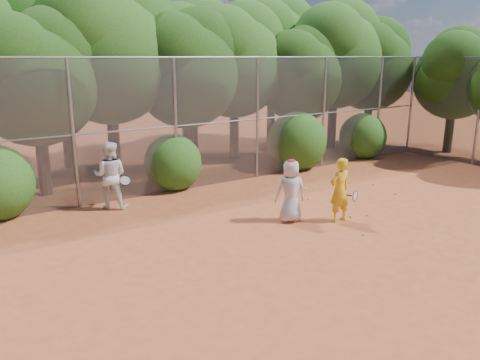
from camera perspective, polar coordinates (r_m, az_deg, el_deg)
ground at (r=10.54m, az=12.23°, el=-7.95°), size 80.00×80.00×0.00m
fence_back at (r=14.61m, az=-4.70°, el=7.05°), size 20.05×0.09×4.03m
fence_side at (r=19.73m, az=27.11°, el=7.50°), size 0.09×6.09×4.03m
tree_2 at (r=14.78m, az=-23.70°, el=11.93°), size 3.99×3.47×5.47m
tree_3 at (r=16.38m, az=-15.71°, el=15.62°), size 4.89×4.26×6.70m
tree_4 at (r=16.78m, az=-6.55°, el=13.85°), size 4.19×3.64×5.73m
tree_5 at (r=18.72m, az=-0.65°, el=14.92°), size 4.51×3.92×6.17m
tree_6 at (r=19.41m, az=7.38°, el=13.09°), size 3.86×3.36×5.29m
tree_7 at (r=21.55m, az=11.63°, el=15.24°), size 4.77×4.14×6.53m
tree_8 at (r=22.79m, az=15.79°, el=13.79°), size 4.25×3.70×5.82m
tree_10 at (r=18.24m, az=-21.09°, el=15.80°), size 5.15×4.48×7.06m
tree_11 at (r=19.60m, az=-5.83°, el=15.18°), size 4.64×4.03×6.35m
tree_12 at (r=22.54m, az=4.00°, el=16.05°), size 5.02×4.37×6.88m
tree_13 at (r=21.93m, az=24.83°, el=12.07°), size 3.86×3.36×5.29m
bush_1 at (r=14.69m, az=-8.19°, el=2.42°), size 1.80×1.80×1.80m
bush_2 at (r=17.32m, az=6.95°, el=5.02°), size 2.20×2.20×2.20m
bush_3 at (r=19.77m, az=14.75°, el=5.41°), size 1.90×1.90×1.90m
player_yellow at (r=11.84m, az=12.04°, el=-1.21°), size 0.80×0.48×1.63m
player_teen at (r=11.66m, az=6.19°, el=-1.31°), size 0.89×0.73×1.60m
player_white at (r=13.06m, az=-15.55°, el=0.54°), size 1.13×1.06×1.84m
ball_0 at (r=12.61m, az=15.26°, el=-4.13°), size 0.07×0.07×0.07m
ball_1 at (r=13.63m, az=8.32°, el=-2.33°), size 0.07×0.07×0.07m
ball_2 at (r=11.24m, az=14.77°, el=-6.46°), size 0.07×0.07×0.07m
ball_3 at (r=14.82m, az=18.46°, el=-1.56°), size 0.07×0.07×0.07m
ball_4 at (r=12.39m, az=13.34°, el=-4.35°), size 0.07×0.07×0.07m
ball_5 at (r=15.63m, az=15.91°, el=-0.52°), size 0.07×0.07×0.07m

